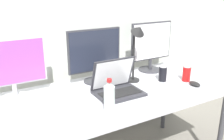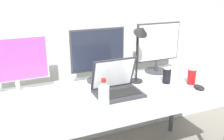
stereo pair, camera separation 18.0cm
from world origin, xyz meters
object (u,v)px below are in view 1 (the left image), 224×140
(monitor_left, at_px, (12,66))
(keyboard_main, at_px, (24,129))
(monitor_center, at_px, (95,54))
(mouse_by_keyboard, at_px, (195,84))
(laptop_silver, at_px, (117,86))
(desk_lamp, at_px, (137,42))
(work_desk, at_px, (112,100))
(monitor_right, at_px, (151,45))
(water_bottle, at_px, (109,98))
(soda_can_near_keyboard, at_px, (187,74))
(soda_can_by_laptop, at_px, (163,74))

(monitor_left, bearing_deg, keyboard_main, -94.68)
(monitor_center, relative_size, mouse_by_keyboard, 4.39)
(laptop_silver, xyz_separation_m, desk_lamp, (0.25, 0.11, 0.28))
(work_desk, distance_m, laptop_silver, 0.12)
(monitor_right, height_order, keyboard_main, monitor_right)
(monitor_center, distance_m, keyboard_main, 0.85)
(laptop_silver, bearing_deg, monitor_right, 28.75)
(monitor_center, bearing_deg, desk_lamp, -32.73)
(laptop_silver, xyz_separation_m, water_bottle, (-0.20, -0.25, 0.05))
(work_desk, height_order, soda_can_near_keyboard, soda_can_near_keyboard)
(laptop_silver, xyz_separation_m, soda_can_by_laptop, (0.46, 0.03, 0.00))
(laptop_silver, xyz_separation_m, keyboard_main, (-0.70, -0.19, -0.05))
(monitor_right, bearing_deg, soda_can_near_keyboard, -76.61)
(soda_can_by_laptop, bearing_deg, monitor_left, 166.84)
(soda_can_near_keyboard, distance_m, desk_lamp, 0.51)
(work_desk, distance_m, monitor_left, 0.75)
(laptop_silver, distance_m, mouse_by_keyboard, 0.64)
(work_desk, bearing_deg, monitor_left, 156.91)
(monitor_left, relative_size, laptop_silver, 1.37)
(monitor_left, relative_size, monitor_right, 1.03)
(work_desk, distance_m, water_bottle, 0.36)
(water_bottle, bearing_deg, work_desk, 57.37)
(monitor_center, height_order, mouse_by_keyboard, monitor_center)
(monitor_left, distance_m, monitor_right, 1.21)
(monitor_center, bearing_deg, work_desk, -88.75)
(keyboard_main, bearing_deg, laptop_silver, 17.37)
(monitor_center, height_order, keyboard_main, monitor_center)
(keyboard_main, relative_size, mouse_by_keyboard, 4.25)
(mouse_by_keyboard, bearing_deg, work_desk, 163.10)
(monitor_right, xyz_separation_m, laptop_silver, (-0.54, -0.30, -0.18))
(soda_can_near_keyboard, bearing_deg, soda_can_by_laptop, 149.93)
(soda_can_near_keyboard, distance_m, soda_can_by_laptop, 0.20)
(laptop_silver, relative_size, water_bottle, 1.46)
(keyboard_main, bearing_deg, monitor_right, 23.81)
(laptop_silver, height_order, keyboard_main, laptop_silver)
(monitor_right, bearing_deg, water_bottle, -143.62)
(work_desk, relative_size, water_bottle, 7.85)
(keyboard_main, bearing_deg, monitor_center, 37.86)
(monitor_left, xyz_separation_m, monitor_center, (0.63, -0.00, 0.00))
(monitor_center, relative_size, soda_can_near_keyboard, 3.60)
(soda_can_near_keyboard, height_order, desk_lamp, desk_lamp)
(monitor_center, distance_m, mouse_by_keyboard, 0.83)
(work_desk, height_order, water_bottle, water_bottle)
(monitor_right, distance_m, desk_lamp, 0.37)
(work_desk, xyz_separation_m, monitor_left, (-0.64, 0.27, 0.29))
(mouse_by_keyboard, distance_m, water_bottle, 0.82)
(mouse_by_keyboard, relative_size, desk_lamp, 0.21)
(mouse_by_keyboard, height_order, water_bottle, water_bottle)
(keyboard_main, distance_m, mouse_by_keyboard, 1.32)
(water_bottle, distance_m, soda_can_near_keyboard, 0.85)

